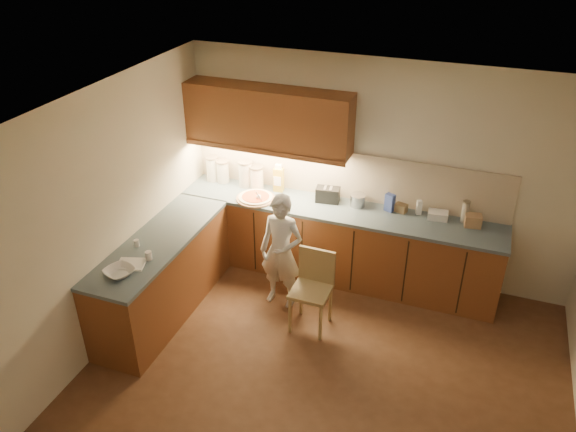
# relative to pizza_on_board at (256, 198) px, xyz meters

# --- Properties ---
(room) EXTENTS (4.54, 4.50, 2.62)m
(room) POSITION_rel_pizza_on_board_xyz_m (1.34, -1.57, 0.74)
(room) COLOR #54321C
(room) RESTS_ON ground
(l_counter) EXTENTS (3.77, 2.62, 0.92)m
(l_counter) POSITION_rel_pizza_on_board_xyz_m (0.42, -0.32, -0.48)
(l_counter) COLOR brown
(l_counter) RESTS_ON ground
(backsplash) EXTENTS (3.75, 0.02, 0.58)m
(backsplash) POSITION_rel_pizza_on_board_xyz_m (0.97, 0.41, 0.27)
(backsplash) COLOR beige
(backsplash) RESTS_ON l_counter
(upper_cabinets) EXTENTS (1.95, 0.36, 0.73)m
(upper_cabinets) POSITION_rel_pizza_on_board_xyz_m (0.07, 0.25, 0.91)
(upper_cabinets) COLOR brown
(upper_cabinets) RESTS_ON ground
(pizza_on_board) EXTENTS (0.46, 0.46, 0.19)m
(pizza_on_board) POSITION_rel_pizza_on_board_xyz_m (0.00, 0.00, 0.00)
(pizza_on_board) COLOR tan
(pizza_on_board) RESTS_ON l_counter
(child) EXTENTS (0.51, 0.35, 1.34)m
(child) POSITION_rel_pizza_on_board_xyz_m (0.55, -0.59, -0.27)
(child) COLOR silver
(child) RESTS_ON ground
(wooden_chair) EXTENTS (0.40, 0.40, 0.88)m
(wooden_chair) POSITION_rel_pizza_on_board_xyz_m (0.99, -0.82, -0.43)
(wooden_chair) COLOR tan
(wooden_chair) RESTS_ON ground
(mixing_bowl) EXTENTS (0.35, 0.35, 0.07)m
(mixing_bowl) POSITION_rel_pizza_on_board_xyz_m (-0.61, -1.84, 0.01)
(mixing_bowl) COLOR white
(mixing_bowl) RESTS_ON l_counter
(canister_a) EXTENTS (0.16, 0.16, 0.32)m
(canister_a) POSITION_rel_pizza_on_board_xyz_m (-0.71, 0.29, 0.14)
(canister_a) COLOR silver
(canister_a) RESTS_ON l_counter
(canister_b) EXTENTS (0.16, 0.16, 0.28)m
(canister_b) POSITION_rel_pizza_on_board_xyz_m (-0.57, 0.29, 0.12)
(canister_b) COLOR silver
(canister_b) RESTS_ON l_counter
(canister_c) EXTENTS (0.18, 0.18, 0.33)m
(canister_c) POSITION_rel_pizza_on_board_xyz_m (-0.25, 0.28, 0.15)
(canister_c) COLOR beige
(canister_c) RESTS_ON l_counter
(canister_d) EXTENTS (0.17, 0.17, 0.28)m
(canister_d) POSITION_rel_pizza_on_board_xyz_m (-0.11, 0.29, 0.12)
(canister_d) COLOR white
(canister_d) RESTS_ON l_counter
(oil_jug) EXTENTS (0.12, 0.09, 0.35)m
(oil_jug) POSITION_rel_pizza_on_board_xyz_m (0.17, 0.30, 0.14)
(oil_jug) COLOR gold
(oil_jug) RESTS_ON l_counter
(toaster) EXTENTS (0.29, 0.19, 0.18)m
(toaster) POSITION_rel_pizza_on_board_xyz_m (0.81, 0.25, 0.07)
(toaster) COLOR black
(toaster) RESTS_ON l_counter
(steel_pot) EXTENTS (0.18, 0.18, 0.14)m
(steel_pot) POSITION_rel_pizza_on_board_xyz_m (1.16, 0.27, 0.05)
(steel_pot) COLOR #A6A6AA
(steel_pot) RESTS_ON l_counter
(blue_box) EXTENTS (0.12, 0.11, 0.21)m
(blue_box) POSITION_rel_pizza_on_board_xyz_m (1.53, 0.28, 0.08)
(blue_box) COLOR #34489D
(blue_box) RESTS_ON l_counter
(card_box_a) EXTENTS (0.16, 0.13, 0.09)m
(card_box_a) POSITION_rel_pizza_on_board_xyz_m (1.66, 0.30, 0.03)
(card_box_a) COLOR #987B51
(card_box_a) RESTS_ON l_counter
(white_bottle) EXTENTS (0.07, 0.07, 0.17)m
(white_bottle) POSITION_rel_pizza_on_board_xyz_m (1.85, 0.31, 0.06)
(white_bottle) COLOR white
(white_bottle) RESTS_ON l_counter
(flat_pack) EXTENTS (0.23, 0.17, 0.09)m
(flat_pack) POSITION_rel_pizza_on_board_xyz_m (2.07, 0.28, 0.02)
(flat_pack) COLOR white
(flat_pack) RESTS_ON l_counter
(tall_jar) EXTENTS (0.08, 0.08, 0.25)m
(tall_jar) POSITION_rel_pizza_on_board_xyz_m (2.35, 0.31, 0.11)
(tall_jar) COLOR beige
(tall_jar) RESTS_ON l_counter
(card_box_b) EXTENTS (0.19, 0.16, 0.14)m
(card_box_b) POSITION_rel_pizza_on_board_xyz_m (2.44, 0.25, 0.05)
(card_box_b) COLOR tan
(card_box_b) RESTS_ON l_counter
(dough_cloth) EXTENTS (0.31, 0.28, 0.02)m
(dough_cloth) POSITION_rel_pizza_on_board_xyz_m (-0.60, -1.67, -0.01)
(dough_cloth) COLOR white
(dough_cloth) RESTS_ON l_counter
(spice_jar_a) EXTENTS (0.06, 0.06, 0.07)m
(spice_jar_a) POSITION_rel_pizza_on_board_xyz_m (-0.74, -1.36, 0.02)
(spice_jar_a) COLOR silver
(spice_jar_a) RESTS_ON l_counter
(spice_jar_b) EXTENTS (0.08, 0.08, 0.09)m
(spice_jar_b) POSITION_rel_pizza_on_board_xyz_m (-0.49, -1.52, 0.02)
(spice_jar_b) COLOR silver
(spice_jar_b) RESTS_ON l_counter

